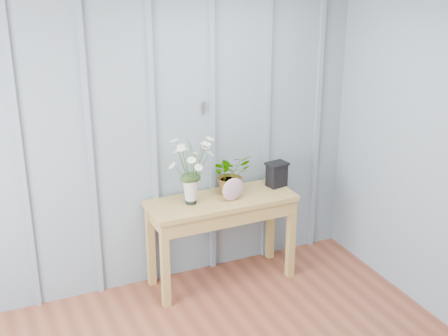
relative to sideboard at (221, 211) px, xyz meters
name	(u,v)px	position (x,y,z in m)	size (l,w,h in m)	color
room_shell	(180,85)	(-0.72, -1.08, 1.35)	(4.00, 4.50, 2.50)	gray
sideboard	(221,211)	(0.00, 0.00, 0.00)	(1.20, 0.45, 0.75)	#A38543
daisy_vase	(190,162)	(-0.26, 0.01, 0.47)	(0.40, 0.30, 0.56)	black
spider_plant	(231,174)	(0.11, 0.06, 0.29)	(0.31, 0.27, 0.34)	#203917
felt_disc_vessel	(233,189)	(0.07, -0.07, 0.21)	(0.19, 0.05, 0.19)	#884E6E
carved_box	(277,174)	(0.53, 0.05, 0.22)	(0.19, 0.16, 0.21)	black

